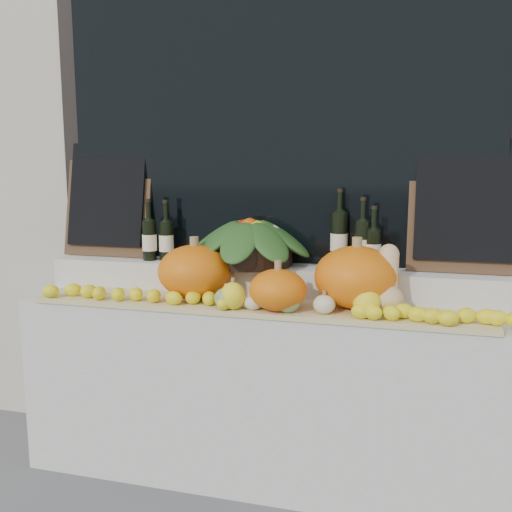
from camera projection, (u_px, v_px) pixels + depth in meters
storefront_facade at (293, 37)px, 3.21m from camera, size 7.00×0.94×4.50m
display_sill at (260, 389)px, 2.81m from camera, size 2.30×0.55×0.88m
rear_tier at (268, 280)px, 2.87m from camera, size 2.30×0.25×0.16m
straw_bedding at (253, 306)px, 2.62m from camera, size 2.10×0.32×0.02m
pumpkin_left at (195, 271)px, 2.73m from camera, size 0.44×0.44×0.25m
pumpkin_right at (356, 277)px, 2.53m from camera, size 0.45×0.45×0.28m
pumpkin_center at (278, 290)px, 2.49m from camera, size 0.32×0.32×0.18m
butternut_squash at (387, 284)px, 2.46m from camera, size 0.14×0.21×0.29m
decorative_gourds at (286, 300)px, 2.47m from camera, size 0.72×0.16×0.15m
lemon_heap at (246, 303)px, 2.51m from camera, size 2.20×0.16×0.06m
produce_bowl at (250, 241)px, 2.85m from camera, size 0.66×0.66×0.24m
wine_bottle_far_left at (149, 240)px, 2.98m from camera, size 0.08×0.08×0.32m
wine_bottle_near_left at (166, 240)px, 2.98m from camera, size 0.08×0.08×0.32m
wine_bottle_tall at (339, 239)px, 2.77m from camera, size 0.08×0.08×0.38m
wine_bottle_near_right at (362, 245)px, 2.70m from camera, size 0.08×0.08×0.35m
wine_bottle_far_right at (373, 249)px, 2.69m from camera, size 0.08×0.08×0.31m
chalkboard_left at (108, 197)px, 3.11m from camera, size 0.50×0.15×0.61m
chalkboard_right at (465, 204)px, 2.63m from camera, size 0.50×0.15×0.61m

